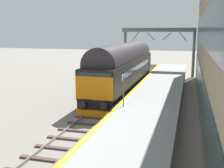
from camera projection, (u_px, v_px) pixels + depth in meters
The scene contains 7 objects.
ground_plane at pixel (107, 107), 22.06m from camera, with size 140.00×140.00×0.00m, color gray.
track_main at pixel (107, 106), 22.05m from camera, with size 2.50×60.00×0.15m.
station_platform at pixel (153, 103), 21.03m from camera, with size 4.00×44.00×1.01m.
diesel_locomotive at pixel (124, 66), 27.19m from camera, with size 2.74×18.06×4.68m.
signal_post_near at pixel (118, 59), 32.88m from camera, with size 0.44×0.22×4.06m.
platform_number_sign at pixel (123, 86), 17.98m from camera, with size 0.10×0.44×2.05m.
overhead_footbridge at pixel (159, 33), 36.47m from camera, with size 9.30×2.00×6.26m.
Camera 1 is at (6.10, -20.50, 5.71)m, focal length 45.37 mm.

